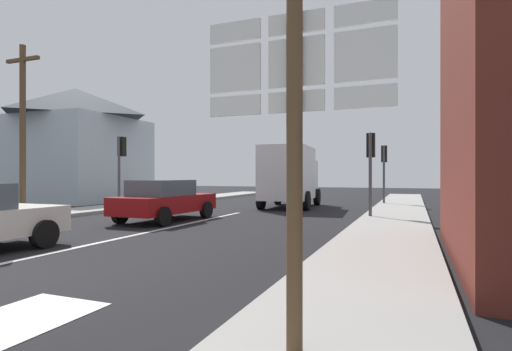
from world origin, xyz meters
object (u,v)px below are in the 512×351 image
traffic_light_far_right (384,161)px  traffic_light_near_left (121,156)px  delivery_truck (290,175)px  traffic_light_near_right (371,156)px  route_sign_post (295,133)px  sedan_far (165,200)px

traffic_light_far_right → traffic_light_near_left: (-11.19, -7.63, 0.14)m
delivery_truck → traffic_light_near_right: (4.37, -4.16, 0.72)m
traffic_light_far_right → traffic_light_near_left: bearing=-145.7°
delivery_truck → route_sign_post: bearing=-73.2°
traffic_light_far_right → traffic_light_near_left: 13.54m
traffic_light_far_right → delivery_truck: bearing=-144.7°
traffic_light_near_left → traffic_light_near_right: (11.19, 0.38, -0.16)m
route_sign_post → traffic_light_near_left: size_ratio=0.94×
route_sign_post → traffic_light_near_left: traffic_light_near_left is taller
sedan_far → traffic_light_far_right: bearing=57.2°
route_sign_post → traffic_light_far_right: (-0.54, 19.36, 0.39)m
traffic_light_near_left → traffic_light_near_right: 11.19m
delivery_truck → traffic_light_far_right: 5.40m
sedan_far → route_sign_post: size_ratio=1.33×
sedan_far → traffic_light_near_right: 7.72m
route_sign_post → traffic_light_near_left: 16.59m
traffic_light_far_right → sedan_far: bearing=-122.8°
route_sign_post → sedan_far: bearing=129.8°
route_sign_post → traffic_light_near_right: traffic_light_near_right is taller
sedan_far → traffic_light_near_left: 5.55m
sedan_far → delivery_truck: 7.89m
sedan_far → route_sign_post: (7.34, -8.82, 1.24)m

